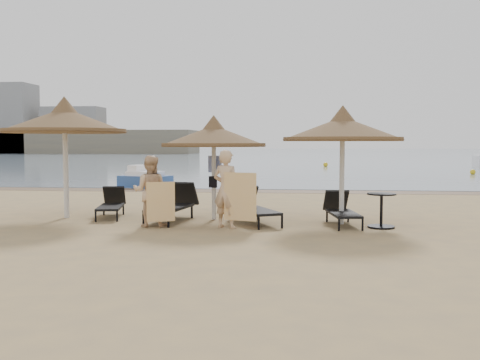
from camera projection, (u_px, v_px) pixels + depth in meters
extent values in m
plane|color=#A68651|center=(191.00, 227.00, 12.59)|extent=(160.00, 160.00, 0.00)
cube|color=gray|center=(282.00, 153.00, 91.93)|extent=(200.00, 140.00, 0.03)
cube|color=brown|center=(236.00, 191.00, 21.91)|extent=(200.00, 1.60, 0.01)
cube|color=#766D56|center=(28.00, 142.00, 94.55)|extent=(60.00, 10.00, 4.00)
cube|color=gray|center=(74.00, 130.00, 92.47)|extent=(10.00, 5.00, 8.00)
cylinder|color=silver|center=(66.00, 174.00, 14.07)|extent=(0.13, 0.13, 2.34)
cone|color=brown|center=(65.00, 120.00, 13.97)|extent=(3.23, 3.23, 0.61)
cone|color=brown|center=(64.00, 106.00, 13.94)|extent=(0.78, 0.78, 0.50)
cylinder|color=brown|center=(65.00, 131.00, 13.99)|extent=(3.16, 3.16, 0.11)
cylinder|color=silver|center=(214.00, 182.00, 13.77)|extent=(0.11, 0.11, 1.97)
cone|color=brown|center=(214.00, 135.00, 13.69)|extent=(2.72, 2.72, 0.52)
cone|color=brown|center=(214.00, 123.00, 13.67)|extent=(0.66, 0.66, 0.42)
cylinder|color=brown|center=(214.00, 145.00, 13.70)|extent=(2.66, 2.66, 0.09)
cylinder|color=silver|center=(342.00, 181.00, 12.99)|extent=(0.12, 0.12, 2.11)
cone|color=brown|center=(343.00, 128.00, 12.90)|extent=(2.92, 2.92, 0.55)
cone|color=brown|center=(343.00, 114.00, 12.88)|extent=(0.70, 0.70, 0.45)
cylinder|color=brown|center=(342.00, 139.00, 12.92)|extent=(2.86, 2.86, 0.10)
cylinder|color=black|center=(96.00, 217.00, 13.37)|extent=(0.05, 0.05, 0.26)
cylinder|color=black|center=(117.00, 217.00, 13.42)|extent=(0.05, 0.05, 0.26)
cylinder|color=black|center=(104.00, 210.00, 14.68)|extent=(0.05, 0.05, 0.26)
cylinder|color=black|center=(123.00, 210.00, 14.74)|extent=(0.05, 0.05, 0.26)
cube|color=black|center=(110.00, 207.00, 14.09)|extent=(0.86, 1.50, 0.06)
cube|color=black|center=(114.00, 195.00, 14.90)|extent=(0.65, 0.51, 0.53)
cylinder|color=black|center=(144.00, 220.00, 12.69)|extent=(0.06, 0.06, 0.32)
cylinder|color=black|center=(168.00, 221.00, 12.53)|extent=(0.06, 0.06, 0.32)
cylinder|color=black|center=(169.00, 211.00, 14.22)|extent=(0.06, 0.06, 0.32)
cylinder|color=black|center=(192.00, 212.00, 14.06)|extent=(0.06, 0.06, 0.32)
cube|color=black|center=(170.00, 208.00, 13.41)|extent=(0.96, 1.79, 0.07)
cube|color=black|center=(184.00, 193.00, 14.36)|extent=(0.77, 0.58, 0.64)
cylinder|color=black|center=(259.00, 223.00, 12.21)|extent=(0.05, 0.05, 0.29)
cylinder|color=black|center=(282.00, 222.00, 12.41)|extent=(0.05, 0.05, 0.29)
cylinder|color=black|center=(237.00, 215.00, 13.58)|extent=(0.05, 0.05, 0.29)
cylinder|color=black|center=(258.00, 214.00, 13.79)|extent=(0.05, 0.05, 0.29)
cube|color=black|center=(257.00, 211.00, 13.03)|extent=(1.29, 1.70, 0.06)
cube|color=black|center=(244.00, 197.00, 13.88)|extent=(0.78, 0.69, 0.60)
cylinder|color=black|center=(339.00, 225.00, 12.03)|extent=(0.05, 0.05, 0.27)
cylinder|color=black|center=(363.00, 225.00, 12.05)|extent=(0.05, 0.05, 0.27)
cylinder|color=black|center=(327.00, 217.00, 13.37)|extent=(0.05, 0.05, 0.27)
cylinder|color=black|center=(348.00, 217.00, 13.39)|extent=(0.05, 0.05, 0.27)
cube|color=black|center=(343.00, 214.00, 12.74)|extent=(0.80, 1.51, 0.06)
cube|color=black|center=(336.00, 200.00, 13.57)|extent=(0.65, 0.49, 0.54)
cylinder|color=black|center=(381.00, 227.00, 12.50)|extent=(0.63, 0.63, 0.04)
cylinder|color=black|center=(381.00, 211.00, 12.47)|extent=(0.07, 0.07, 0.76)
cylinder|color=black|center=(382.00, 194.00, 12.45)|extent=(0.67, 0.67, 0.03)
imported|color=#DCB084|center=(150.00, 185.00, 12.62)|extent=(0.93, 0.64, 1.96)
imported|color=#DCB084|center=(226.00, 183.00, 12.40)|extent=(1.14, 0.95, 2.12)
cube|color=orange|center=(161.00, 202.00, 12.26)|extent=(0.61, 0.27, 0.92)
cube|color=orange|center=(240.00, 197.00, 12.14)|extent=(0.77, 0.22, 1.10)
cube|color=silver|center=(215.00, 164.00, 13.92)|extent=(0.36, 0.24, 0.43)
cube|color=black|center=(213.00, 182.00, 13.61)|extent=(0.22, 0.13, 0.29)
cube|color=#2B4F92|center=(145.00, 182.00, 23.42)|extent=(2.43, 1.90, 0.53)
cube|color=white|center=(145.00, 174.00, 23.39)|extent=(1.63, 1.46, 0.24)
cube|color=white|center=(138.00, 169.00, 23.55)|extent=(0.75, 0.98, 0.34)
sphere|color=gold|center=(326.00, 165.00, 42.78)|extent=(0.38, 0.38, 0.38)
sphere|color=gold|center=(473.00, 172.00, 32.62)|extent=(0.34, 0.34, 0.34)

